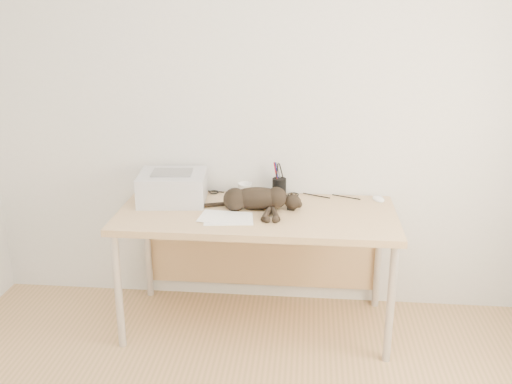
# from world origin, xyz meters

# --- Properties ---
(wall_back) EXTENTS (3.50, 0.00, 3.50)m
(wall_back) POSITION_xyz_m (0.00, 1.75, 1.30)
(wall_back) COLOR silver
(wall_back) RESTS_ON floor
(desk) EXTENTS (1.60, 0.70, 0.74)m
(desk) POSITION_xyz_m (0.00, 1.48, 0.61)
(desk) COLOR tan
(desk) RESTS_ON floor
(printer) EXTENTS (0.42, 0.37, 0.19)m
(printer) POSITION_xyz_m (-0.52, 1.53, 0.83)
(printer) COLOR silver
(printer) RESTS_ON desk
(papers) EXTENTS (0.32, 0.24, 0.01)m
(papers) POSITION_xyz_m (-0.16, 1.27, 0.74)
(papers) COLOR white
(papers) RESTS_ON desk
(cat) EXTENTS (0.62, 0.29, 0.14)m
(cat) POSITION_xyz_m (-0.02, 1.43, 0.80)
(cat) COLOR black
(cat) RESTS_ON desk
(mug) EXTENTS (0.12, 0.12, 0.08)m
(mug) POSITION_xyz_m (-0.10, 1.66, 0.78)
(mug) COLOR white
(mug) RESTS_ON desk
(pen_cup) EXTENTS (0.09, 0.09, 0.22)m
(pen_cup) POSITION_xyz_m (0.11, 1.67, 0.80)
(pen_cup) COLOR black
(pen_cup) RESTS_ON desk
(remote_grey) EXTENTS (0.13, 0.17, 0.02)m
(remote_grey) POSITION_xyz_m (0.09, 1.64, 0.75)
(remote_grey) COLOR slate
(remote_grey) RESTS_ON desk
(remote_black) EXTENTS (0.08, 0.17, 0.02)m
(remote_black) POSITION_xyz_m (0.21, 1.51, 0.75)
(remote_black) COLOR black
(remote_black) RESTS_ON desk
(mouse) EXTENTS (0.09, 0.12, 0.04)m
(mouse) POSITION_xyz_m (0.72, 1.67, 0.76)
(mouse) COLOR white
(mouse) RESTS_ON desk
(cable_tangle) EXTENTS (1.36, 0.07, 0.01)m
(cable_tangle) POSITION_xyz_m (0.00, 1.70, 0.75)
(cable_tangle) COLOR black
(cable_tangle) RESTS_ON desk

